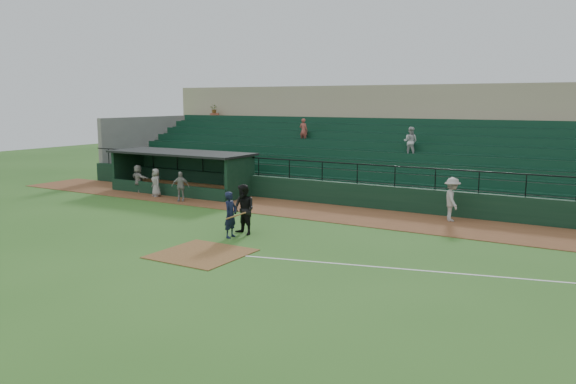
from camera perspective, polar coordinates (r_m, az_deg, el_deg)
The scene contains 12 objects.
ground at distance 21.29m, azimuth -6.92°, elevation -5.56°, with size 90.00×90.00×0.00m, color #2D5C1D.
warning_track at distance 27.88m, azimuth 3.15°, elevation -1.97°, with size 40.00×4.00×0.03m, color brown.
home_plate_dirt at distance 20.53m, azimuth -8.63°, elevation -6.11°, with size 3.00×3.00×0.03m, color brown.
foul_line at distance 18.86m, azimuth 15.33°, elevation -7.75°, with size 18.00×0.09×0.01m, color white.
stadium_structure at distance 35.22m, azimuth 9.58°, elevation 3.99°, with size 38.00×13.08×6.40m.
dugout at distance 34.42m, azimuth -10.14°, elevation 2.24°, with size 8.90×3.20×2.42m.
batter_at_plate at distance 22.65m, azimuth -5.76°, elevation -2.26°, with size 1.04×0.72×1.84m.
umpire at distance 23.08m, azimuth -4.43°, elevation -1.77°, with size 0.99×0.77×2.04m, color black.
runner at distance 26.49m, azimuth 16.06°, elevation -0.71°, with size 1.27×0.73×1.96m, color #A59F9A.
dugout_player_a at distance 31.09m, azimuth -10.70°, elevation 0.56°, with size 0.94×0.39×1.60m, color gray.
dugout_player_b at distance 32.92m, azimuth -13.04°, elevation 0.94°, with size 0.77×0.50×1.58m, color gray.
dugout_player_c at distance 34.74m, azimuth -14.72°, elevation 1.32°, with size 1.50×0.48×1.62m, color #ADA8A1.
Camera 1 is at (12.63, -16.27, 5.37)m, focal length 35.62 mm.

